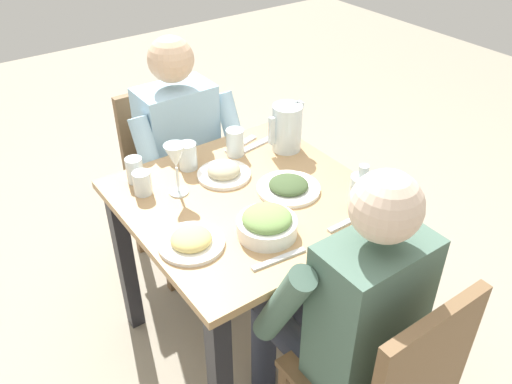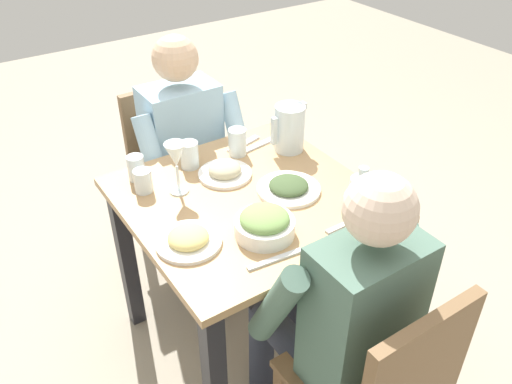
{
  "view_description": "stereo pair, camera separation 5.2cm",
  "coord_description": "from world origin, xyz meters",
  "views": [
    {
      "loc": [
        0.87,
        1.27,
        1.83
      ],
      "look_at": [
        -0.04,
        -0.01,
        0.75
      ],
      "focal_mm": 37.28,
      "sensor_mm": 36.0,
      "label": 1
    },
    {
      "loc": [
        0.83,
        1.3,
        1.83
      ],
      "look_at": [
        -0.04,
        -0.01,
        0.75
      ],
      "focal_mm": 37.28,
      "sensor_mm": 36.0,
      "label": 2
    }
  ],
  "objects": [
    {
      "name": "wine_glass",
      "position": [
        0.19,
        -0.16,
        0.89
      ],
      "size": [
        0.08,
        0.08,
        0.2
      ],
      "color": "silver",
      "rests_on": "dining_table"
    },
    {
      "name": "water_glass_far_left",
      "position": [
        0.29,
        -0.24,
        0.79
      ],
      "size": [
        0.06,
        0.06,
        0.09
      ],
      "primitive_type": "cylinder",
      "color": "silver",
      "rests_on": "dining_table"
    },
    {
      "name": "ground_plane",
      "position": [
        0.0,
        0.0,
        0.0
      ],
      "size": [
        8.0,
        8.0,
        0.0
      ],
      "primitive_type": "plane",
      "color": "#9E937F"
    },
    {
      "name": "chair_near",
      "position": [
        -0.04,
        -0.71,
        0.48
      ],
      "size": [
        0.4,
        0.4,
        0.86
      ],
      "color": "brown",
      "rests_on": "ground_plane"
    },
    {
      "name": "water_pitcher",
      "position": [
        -0.32,
        -0.19,
        0.84
      ],
      "size": [
        0.16,
        0.12,
        0.19
      ],
      "color": "silver",
      "rests_on": "dining_table"
    },
    {
      "name": "water_glass_far_right",
      "position": [
        -0.12,
        -0.27,
        0.8
      ],
      "size": [
        0.07,
        0.07,
        0.11
      ],
      "primitive_type": "cylinder",
      "color": "silver",
      "rests_on": "dining_table"
    },
    {
      "name": "fork_near",
      "position": [
        -0.18,
        -0.32,
        0.75
      ],
      "size": [
        0.17,
        0.07,
        0.01
      ],
      "primitive_type": "cube",
      "rotation": [
        0.0,
        0.0,
        0.27
      ],
      "color": "silver",
      "rests_on": "dining_table"
    },
    {
      "name": "plate_dolmas",
      "position": [
        -0.14,
        0.05,
        0.76
      ],
      "size": [
        0.23,
        0.23,
        0.04
      ],
      "color": "white",
      "rests_on": "dining_table"
    },
    {
      "name": "water_glass_near_right",
      "position": [
        -0.22,
        0.35,
        0.79
      ],
      "size": [
        0.07,
        0.07,
        0.09
      ],
      "primitive_type": "cylinder",
      "color": "silver",
      "rests_on": "dining_table"
    },
    {
      "name": "chair_far",
      "position": [
        0.0,
        0.71,
        0.48
      ],
      "size": [
        0.4,
        0.4,
        0.86
      ],
      "color": "brown",
      "rests_on": "ground_plane"
    },
    {
      "name": "knife_far",
      "position": [
        -0.19,
        0.32,
        0.75
      ],
      "size": [
        0.19,
        0.02,
        0.01
      ],
      "primitive_type": "cube",
      "rotation": [
        0.0,
        0.0,
        0.0
      ],
      "color": "silver",
      "rests_on": "dining_table"
    },
    {
      "name": "fork_far",
      "position": [
        -0.23,
        -0.28,
        0.75
      ],
      "size": [
        0.17,
        0.05,
        0.01
      ],
      "primitive_type": "cube",
      "rotation": [
        0.0,
        0.0,
        0.15
      ],
      "color": "silver",
      "rests_on": "dining_table"
    },
    {
      "name": "water_glass_near_left",
      "position": [
        0.08,
        -0.29,
        0.8
      ],
      "size": [
        0.07,
        0.07,
        0.11
      ],
      "primitive_type": "cylinder",
      "color": "silver",
      "rests_on": "dining_table"
    },
    {
      "name": "diner_far",
      "position": [
        0.0,
        0.51,
        0.63
      ],
      "size": [
        0.48,
        0.53,
        1.16
      ],
      "color": "#4C6B5B",
      "rests_on": "ground_plane"
    },
    {
      "name": "plate_fries",
      "position": [
        0.3,
        0.11,
        0.77
      ],
      "size": [
        0.21,
        0.21,
        0.05
      ],
      "color": "white",
      "rests_on": "dining_table"
    },
    {
      "name": "diner_near",
      "position": [
        -0.04,
        -0.51,
        0.63
      ],
      "size": [
        0.48,
        0.53,
        1.16
      ],
      "color": "#9EC6E0",
      "rests_on": "ground_plane"
    },
    {
      "name": "dining_table",
      "position": [
        0.0,
        0.0,
        0.61
      ],
      "size": [
        0.84,
        0.84,
        0.75
      ],
      "color": "tan",
      "rests_on": "ground_plane"
    },
    {
      "name": "plate_beans",
      "position": [
        0.0,
        -0.16,
        0.77
      ],
      "size": [
        0.2,
        0.2,
        0.06
      ],
      "color": "white",
      "rests_on": "dining_table"
    },
    {
      "name": "salad_bowl",
      "position": [
        0.07,
        0.21,
        0.79
      ],
      "size": [
        0.2,
        0.2,
        0.09
      ],
      "color": "white",
      "rests_on": "dining_table"
    },
    {
      "name": "knife_near",
      "position": [
        0.12,
        0.33,
        0.75
      ],
      "size": [
        0.19,
        0.04,
        0.01
      ],
      "primitive_type": "cube",
      "rotation": [
        0.0,
        0.0,
        -0.1
      ],
      "color": "silver",
      "rests_on": "dining_table"
    },
    {
      "name": "oil_carafe",
      "position": [
        -0.28,
        0.27,
        0.8
      ],
      "size": [
        0.08,
        0.08,
        0.16
      ],
      "color": "silver",
      "rests_on": "dining_table"
    },
    {
      "name": "water_glass_by_pitcher",
      "position": [
        0.28,
        -0.32,
        0.8
      ],
      "size": [
        0.06,
        0.06,
        0.1
      ],
      "primitive_type": "cylinder",
      "color": "silver",
      "rests_on": "dining_table"
    }
  ]
}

